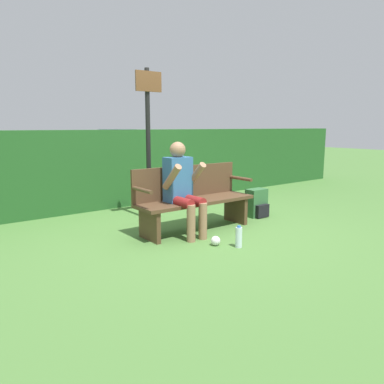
# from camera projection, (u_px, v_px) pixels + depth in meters

# --- Properties ---
(ground_plane) EXTENTS (40.00, 40.00, 0.00)m
(ground_plane) POSITION_uv_depth(u_px,v_px,m) (196.00, 230.00, 5.20)
(ground_plane) COLOR #4C7A38
(hedge_back) EXTENTS (12.00, 0.41, 1.37)m
(hedge_back) POSITION_uv_depth(u_px,v_px,m) (122.00, 168.00, 6.79)
(hedge_back) COLOR #235623
(hedge_back) RESTS_ON ground
(park_bench) EXTENTS (1.74, 0.49, 0.89)m
(park_bench) POSITION_uv_depth(u_px,v_px,m) (193.00, 198.00, 5.18)
(park_bench) COLOR #513823
(park_bench) RESTS_ON ground
(person_seated) EXTENTS (0.48, 0.58, 1.23)m
(person_seated) POSITION_uv_depth(u_px,v_px,m) (182.00, 185.00, 4.88)
(person_seated) COLOR #336699
(person_seated) RESTS_ON ground
(backpack) EXTENTS (0.33, 0.27, 0.44)m
(backpack) POSITION_uv_depth(u_px,v_px,m) (257.00, 204.00, 5.97)
(backpack) COLOR #336638
(backpack) RESTS_ON ground
(water_bottle) EXTENTS (0.08, 0.08, 0.27)m
(water_bottle) POSITION_uv_depth(u_px,v_px,m) (239.00, 237.00, 4.45)
(water_bottle) COLOR silver
(water_bottle) RESTS_ON ground
(signpost) EXTENTS (0.43, 0.09, 2.26)m
(signpost) POSITION_uv_depth(u_px,v_px,m) (148.00, 133.00, 5.58)
(signpost) COLOR black
(signpost) RESTS_ON ground
(parked_car) EXTENTS (3.45, 4.97, 1.29)m
(parked_car) POSITION_uv_depth(u_px,v_px,m) (117.00, 143.00, 17.88)
(parked_car) COLOR silver
(parked_car) RESTS_ON ground
(litter_crumple) EXTENTS (0.12, 0.12, 0.12)m
(litter_crumple) POSITION_uv_depth(u_px,v_px,m) (216.00, 241.00, 4.53)
(litter_crumple) COLOR silver
(litter_crumple) RESTS_ON ground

